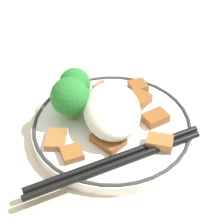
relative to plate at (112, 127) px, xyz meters
The scene contains 14 objects.
ground_plane 0.01m from the plate, ahead, with size 3.00×3.00×0.00m, color beige.
plate is the anchor object (origin of this frame).
rice_mound 0.03m from the plate, 41.11° to the left, with size 0.10×0.07×0.05m.
broccoli_back_left 0.08m from the plate, 138.29° to the right, with size 0.04×0.04×0.05m.
broccoli_back_center 0.07m from the plate, 107.82° to the right, with size 0.05×0.05×0.06m.
meat_near_front 0.06m from the plate, 135.73° to the left, with size 0.04×0.04×0.01m.
meat_near_left 0.07m from the plate, behind, with size 0.04×0.03×0.01m.
meat_near_right 0.08m from the plate, 44.51° to the right, with size 0.03×0.03×0.01m.
meat_near_back 0.07m from the plate, 49.99° to the left, with size 0.03×0.04×0.01m.
meat_on_rice_edge 0.06m from the plate, 85.53° to the left, with size 0.03×0.04×0.01m.
meat_mid_left 0.04m from the plate, 12.21° to the right, with size 0.05×0.05×0.01m.
meat_mid_right 0.08m from the plate, 68.73° to the right, with size 0.04×0.03×0.01m.
meat_far_scatter 0.08m from the plate, 147.92° to the left, with size 0.03×0.03×0.01m.
chopsticks 0.07m from the plate, ahead, with size 0.10×0.22×0.01m.
Camera 1 is at (0.36, -0.03, 0.35)m, focal length 60.00 mm.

